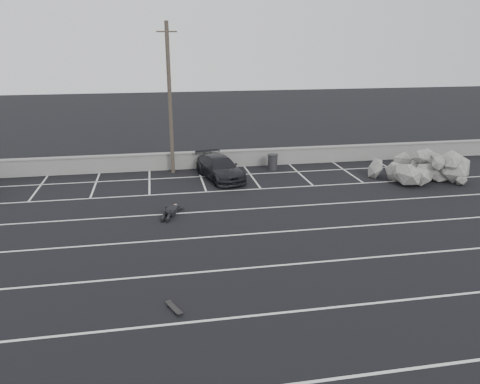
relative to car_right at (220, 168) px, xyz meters
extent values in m
plane|color=black|center=(-2.09, -11.40, -0.65)|extent=(120.00, 120.00, 0.00)
cube|color=gray|center=(-2.09, 2.60, -0.15)|extent=(50.00, 0.35, 1.00)
cube|color=gray|center=(-2.09, 2.60, 0.37)|extent=(50.00, 0.45, 0.08)
cube|color=silver|center=(-2.09, -14.40, -0.65)|extent=(36.00, 0.10, 0.01)
cube|color=silver|center=(-2.09, -11.40, -0.65)|extent=(36.00, 0.10, 0.01)
cube|color=silver|center=(-2.09, -8.40, -0.65)|extent=(36.00, 0.10, 0.01)
cube|color=silver|center=(-2.09, -5.40, -0.65)|extent=(36.00, 0.10, 0.01)
cube|color=silver|center=(-2.09, -2.40, -0.65)|extent=(36.00, 0.10, 0.01)
cube|color=silver|center=(-2.09, 0.60, -0.65)|extent=(36.00, 0.10, 0.01)
cube|color=silver|center=(-10.09, 0.10, -0.65)|extent=(0.10, 5.00, 0.01)
cube|color=silver|center=(-7.09, 0.10, -0.65)|extent=(0.10, 5.00, 0.01)
cube|color=silver|center=(-4.09, 0.10, -0.65)|extent=(0.10, 5.00, 0.01)
cube|color=silver|center=(-1.09, 0.10, -0.65)|extent=(0.10, 5.00, 0.01)
cube|color=silver|center=(1.91, 0.10, -0.65)|extent=(0.10, 5.00, 0.01)
cube|color=silver|center=(4.91, 0.10, -0.65)|extent=(0.10, 5.00, 0.01)
cube|color=silver|center=(7.91, 0.10, -0.65)|extent=(0.10, 5.00, 0.01)
cube|color=silver|center=(10.91, 0.10, -0.65)|extent=(0.10, 5.00, 0.01)
imported|color=black|center=(0.00, 0.00, 0.00)|extent=(2.83, 4.78, 1.30)
cylinder|color=#4C4238|center=(-2.65, 1.80, 3.74)|extent=(0.23, 0.23, 8.78)
cube|color=#4C4238|center=(-2.65, 1.80, 7.54)|extent=(1.17, 0.08, 0.08)
cylinder|color=#262628|center=(3.50, 1.29, -0.17)|extent=(0.65, 0.65, 0.96)
cylinder|color=#262628|center=(3.50, 1.29, 0.33)|extent=(0.72, 0.72, 0.05)
cube|color=black|center=(-3.35, -13.66, -0.57)|extent=(0.46, 0.73, 0.02)
cube|color=#262628|center=(-3.44, -13.44, -0.60)|extent=(0.15, 0.10, 0.04)
cube|color=#262628|center=(-3.25, -13.88, -0.60)|extent=(0.15, 0.10, 0.04)
cylinder|color=black|center=(-3.52, -13.48, -0.62)|extent=(0.05, 0.06, 0.05)
cylinder|color=black|center=(-3.36, -13.41, -0.62)|extent=(0.05, 0.06, 0.05)
cylinder|color=black|center=(-3.33, -13.92, -0.62)|extent=(0.05, 0.06, 0.05)
cylinder|color=black|center=(-3.17, -13.85, -0.62)|extent=(0.05, 0.06, 0.05)
camera|label=1|loc=(-3.62, -26.12, 7.12)|focal=35.00mm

